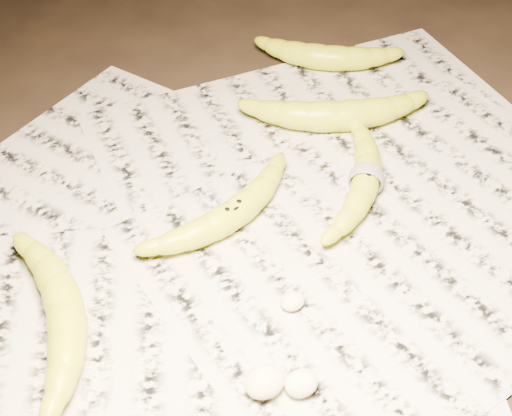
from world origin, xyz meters
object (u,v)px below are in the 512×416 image
banana_left_b (64,309)px  banana_upper_a (337,114)px  banana_center (232,212)px  banana_taped (367,177)px  banana_upper_b (326,55)px

banana_left_b → banana_upper_a: 0.43m
banana_center → banana_upper_a: banana_upper_a is taller
banana_taped → banana_left_b: bearing=135.3°
banana_taped → banana_center: bearing=124.7°
banana_upper_b → banana_left_b: bearing=-113.1°
banana_taped → banana_upper_a: banana_upper_a is taller
banana_upper_a → banana_upper_b: bearing=87.6°
banana_center → banana_upper_b: bearing=23.9°
banana_upper_a → banana_taped: bearing=-81.9°
banana_left_b → banana_upper_b: bearing=-51.4°
banana_upper_b → banana_taped: bearing=-74.1°
banana_left_b → banana_upper_b: (0.49, 0.22, -0.00)m
banana_left_b → banana_upper_a: size_ratio=0.94×
banana_left_b → banana_center: size_ratio=1.05×
banana_left_b → banana_taped: size_ratio=1.01×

